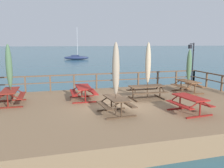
# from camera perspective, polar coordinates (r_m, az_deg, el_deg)

# --- Properties ---
(ground_plane) EXTENTS (600.00, 600.00, 0.00)m
(ground_plane) POSITION_cam_1_polar(r_m,az_deg,el_deg) (12.62, 0.91, -8.83)
(ground_plane) COLOR #2D5B6B
(wooden_deck) EXTENTS (15.99, 9.63, 0.85)m
(wooden_deck) POSITION_cam_1_polar(r_m,az_deg,el_deg) (12.49, 0.92, -6.99)
(wooden_deck) COLOR #846647
(wooden_deck) RESTS_ON ground
(railing_waterside_far) EXTENTS (15.79, 0.10, 1.09)m
(railing_waterside_far) POSITION_cam_1_polar(r_m,az_deg,el_deg) (16.65, -3.73, 1.33)
(railing_waterside_far) COLOR brown
(railing_waterside_far) RESTS_ON wooden_deck
(picnic_table_back_right) EXTENTS (1.45, 1.96, 0.78)m
(picnic_table_back_right) POSITION_cam_1_polar(r_m,az_deg,el_deg) (13.55, -23.24, -2.19)
(picnic_table_back_right) COLOR maroon
(picnic_table_back_right) RESTS_ON wooden_deck
(picnic_table_back_left) EXTENTS (2.07, 1.42, 0.78)m
(picnic_table_back_left) POSITION_cam_1_polar(r_m,az_deg,el_deg) (13.87, 8.32, -1.20)
(picnic_table_back_left) COLOR brown
(picnic_table_back_left) RESTS_ON wooden_deck
(picnic_table_front_right) EXTENTS (1.55, 1.87, 0.78)m
(picnic_table_front_right) POSITION_cam_1_polar(r_m,az_deg,el_deg) (11.51, 18.08, -3.91)
(picnic_table_front_right) COLOR maroon
(picnic_table_front_right) RESTS_ON wooden_deck
(picnic_table_front_left) EXTENTS (1.46, 1.89, 0.78)m
(picnic_table_front_left) POSITION_cam_1_polar(r_m,az_deg,el_deg) (16.22, 17.67, 0.01)
(picnic_table_front_left) COLOR brown
(picnic_table_front_left) RESTS_ON wooden_deck
(picnic_table_mid_centre) EXTENTS (1.50, 1.74, 0.78)m
(picnic_table_mid_centre) POSITION_cam_1_polar(r_m,az_deg,el_deg) (10.79, 0.99, -4.34)
(picnic_table_mid_centre) COLOR brown
(picnic_table_mid_centre) RESTS_ON wooden_deck
(picnic_table_mid_left) EXTENTS (1.46, 1.91, 0.78)m
(picnic_table_mid_left) POSITION_cam_1_polar(r_m,az_deg,el_deg) (13.55, -6.86, -1.46)
(picnic_table_mid_left) COLOR maroon
(picnic_table_mid_left) RESTS_ON wooden_deck
(patio_umbrella_tall_front) EXTENTS (0.32, 0.32, 3.14)m
(patio_umbrella_tall_front) POSITION_cam_1_polar(r_m,az_deg,el_deg) (13.31, -23.42, 3.87)
(patio_umbrella_tall_front) COLOR #4C3828
(patio_umbrella_tall_front) RESTS_ON wooden_deck
(patio_umbrella_short_mid) EXTENTS (0.32, 0.32, 3.23)m
(patio_umbrella_short_mid) POSITION_cam_1_polar(r_m,az_deg,el_deg) (13.75, 8.63, 4.97)
(patio_umbrella_short_mid) COLOR #4C3828
(patio_umbrella_short_mid) RESTS_ON wooden_deck
(patio_umbrella_short_back) EXTENTS (0.32, 0.32, 2.79)m
(patio_umbrella_short_back) POSITION_cam_1_polar(r_m,az_deg,el_deg) (16.14, 17.97, 4.31)
(patio_umbrella_short_back) COLOR #4C3828
(patio_umbrella_short_back) RESTS_ON wooden_deck
(patio_umbrella_tall_mid_right) EXTENTS (0.32, 0.32, 3.23)m
(patio_umbrella_tall_mid_right) POSITION_cam_1_polar(r_m,az_deg,el_deg) (10.44, 0.94, 3.58)
(patio_umbrella_tall_mid_right) COLOR #4C3828
(patio_umbrella_tall_mid_right) RESTS_ON wooden_deck
(lamp_post_hooked) EXTENTS (0.62, 0.41, 3.20)m
(lamp_post_hooked) POSITION_cam_1_polar(r_m,az_deg,el_deg) (18.77, 18.56, 6.02)
(lamp_post_hooked) COLOR black
(lamp_post_hooked) RESTS_ON wooden_deck
(sailboat_distant) EXTENTS (6.22, 2.89, 7.72)m
(sailboat_distant) POSITION_cam_1_polar(r_m,az_deg,el_deg) (59.04, -8.54, 6.27)
(sailboat_distant) COLOR navy
(sailboat_distant) RESTS_ON ground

